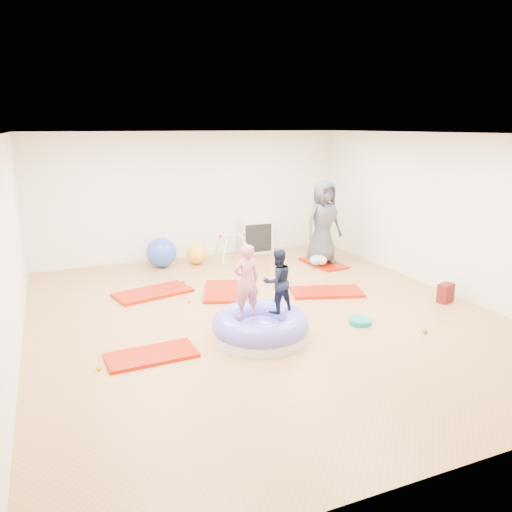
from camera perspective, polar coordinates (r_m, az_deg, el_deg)
name	(u,v)px	position (r m, az deg, el deg)	size (l,w,h in m)	color
room	(264,229)	(7.56, 0.88, 3.14)	(7.01, 8.01, 2.81)	#B0883A
gym_mat_front_left	(152,355)	(6.74, -11.85, -11.03)	(1.15, 0.57, 0.05)	#AD0E03
gym_mat_mid_left	(153,293)	(9.11, -11.70, -4.11)	(1.33, 0.66, 0.06)	#AD0E03
gym_mat_center_back	(221,291)	(9.02, -3.97, -4.04)	(1.21, 0.60, 0.05)	#AD0E03
gym_mat_right	(327,292)	(9.05, 8.09, -4.08)	(1.25, 0.63, 0.05)	#AD0E03
gym_mat_rear_right	(323,263)	(10.90, 7.69, -0.83)	(1.12, 0.56, 0.05)	#AD0E03
inflatable_cushion	(260,327)	(7.08, 0.50, -8.13)	(1.37, 1.37, 0.43)	silver
child_pink	(246,278)	(6.78, -1.11, -2.49)	(0.38, 0.25, 1.03)	#C96476
child_navy	(278,278)	(6.97, 2.50, -2.52)	(0.44, 0.35, 0.92)	black
adult_caregiver	(323,222)	(10.69, 7.69, 3.83)	(0.86, 0.56, 1.76)	#393B43
infant	(319,260)	(10.61, 7.23, -0.45)	(0.40, 0.40, 0.23)	#9BB4E3
ball_pit_balls	(237,305)	(8.29, -2.16, -5.66)	(4.53, 3.74, 0.07)	#C60110
exercise_ball_blue	(161,253)	(10.71, -10.76, 0.39)	(0.63, 0.63, 0.63)	#2B51B5
exercise_ball_orange	(197,254)	(10.87, -6.79, 0.24)	(0.44, 0.44, 0.44)	#FAA72A
infant_play_gym	(232,243)	(11.11, -2.71, 1.49)	(0.75, 0.71, 0.57)	silver
cube_shelf	(256,237)	(11.74, -0.05, 2.22)	(0.76, 0.38, 0.76)	silver
balance_disc	(360,321)	(7.78, 11.81, -7.33)	(0.35, 0.35, 0.08)	#0B7E78
backpack	(446,293)	(9.07, 20.85, -3.97)	(0.28, 0.17, 0.33)	#AF1B15
yellow_toy	(177,353)	(6.75, -9.00, -10.93)	(0.20, 0.20, 0.03)	gold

